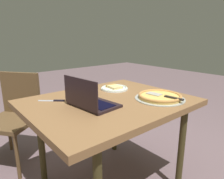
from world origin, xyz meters
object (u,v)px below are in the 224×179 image
Objects in this scene: laptop at (90,101)px; pizza_plate at (114,88)px; dining_table at (109,109)px; pizza_tray at (160,97)px; table_knife at (54,101)px; chair_near at (15,112)px.

laptop is 0.51m from pizza_plate.
dining_table is 0.34m from pizza_plate.
laptop is 1.49× the size of pizza_plate.
table_knife is at bearing -35.88° from pizza_tray.
laptop is at bearing -21.07° from pizza_tray.
dining_table is 0.41m from pizza_tray.
dining_table is 3.13× the size of pizza_tray.
pizza_plate is (-0.24, -0.22, 0.09)m from dining_table.
dining_table is at bearing 144.04° from table_knife.
table_knife is (0.58, -0.03, -0.01)m from pizza_plate.
laptop reaches higher than chair_near.
pizza_tray is at bearing 124.53° from chair_near.
laptop reaches higher than table_knife.
pizza_tray is at bearing 144.21° from dining_table.
chair_near is at bearing -55.47° from pizza_tray.
dining_table is 4.90× the size of pizza_plate.
pizza_plate reaches higher than table_knife.
dining_table is at bearing -35.79° from pizza_tray.
chair_near is (0.13, -0.68, -0.27)m from table_knife.
laptop is (0.20, 0.03, 0.11)m from dining_table.
pizza_tray is 2.39× the size of table_knife.
pizza_tray is at bearing 158.93° from laptop.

